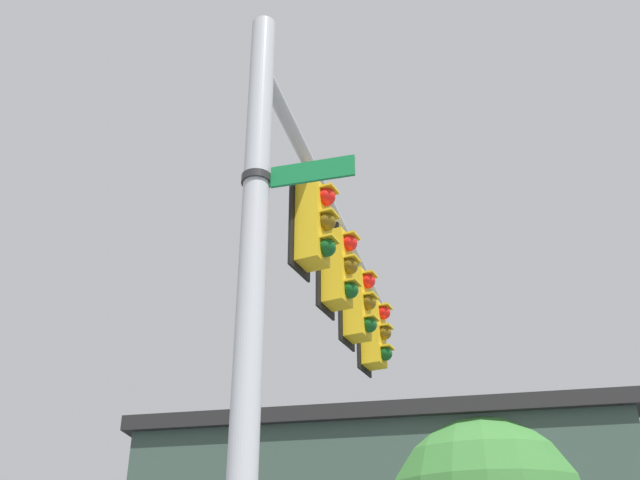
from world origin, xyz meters
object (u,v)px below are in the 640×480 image
Objects in this scene: bird_flying at (261,123)px; traffic_light_arm_end at (375,334)px; traffic_light_nearest_pole at (314,224)px; traffic_light_mid_inner at (338,268)px; traffic_light_mid_outer at (358,304)px; street_name_sign at (282,176)px.

traffic_light_arm_end is at bearing 118.86° from bird_flying.
traffic_light_mid_inner is at bearing -170.34° from traffic_light_nearest_pole.
street_name_sign is at bearing 12.68° from traffic_light_mid_outer.
traffic_light_nearest_pole is at bearing 41.87° from bird_flying.
traffic_light_mid_outer is 1.20× the size of street_name_sign.
traffic_light_mid_inner is 3.22m from street_name_sign.
traffic_light_arm_end reaches higher than street_name_sign.
bird_flying reaches higher than traffic_light_mid_outer.
traffic_light_nearest_pole and traffic_light_arm_end have the same top height.
bird_flying is (-2.60, -2.33, 4.13)m from traffic_light_nearest_pole.
bird_flying is (-1.42, -2.13, 4.13)m from traffic_light_mid_inner.
bird_flying is (-0.23, -1.93, 4.13)m from traffic_light_mid_outer.
traffic_light_mid_inner and traffic_light_arm_end have the same top height.
traffic_light_mid_inner is 1.00× the size of traffic_light_mid_outer.
traffic_light_mid_outer is 1.00× the size of traffic_light_arm_end.
traffic_light_mid_outer is at bearing -170.34° from traffic_light_nearest_pole.
traffic_light_mid_inner is 3.44× the size of bird_flying.
traffic_light_mid_inner is 1.00× the size of traffic_light_arm_end.
bird_flying is at bearing -61.14° from traffic_light_arm_end.
traffic_light_nearest_pole is 1.20× the size of street_name_sign.
traffic_light_nearest_pole is 3.44× the size of bird_flying.
traffic_light_nearest_pole is at bearing 9.66° from traffic_light_mid_inner.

